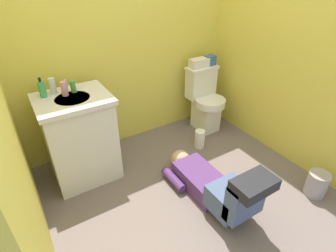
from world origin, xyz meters
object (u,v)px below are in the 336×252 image
object	(u,v)px
soap_dispenser	(42,89)
bottle_pink	(64,89)
tissue_box	(199,63)
toilet	(205,100)
toiletry_bag	(210,60)
bottle_clear	(52,86)
person_plumber	(214,185)
bottle_green	(73,87)
faucet	(66,86)
trash_can	(317,184)
paper_towel_roll	(200,139)
vanity_cabinet	(80,138)

from	to	relation	value
soap_dispenser	bottle_pink	xyz separation A→B (m)	(0.16, -0.06, -0.01)
tissue_box	toilet	bearing A→B (deg)	-63.57
toiletry_bag	bottle_clear	distance (m)	1.71
person_plumber	bottle_pink	world-z (taller)	bottle_pink
bottle_clear	bottle_green	distance (m)	0.16
faucet	soap_dispenser	world-z (taller)	soap_dispenser
tissue_box	bottle_green	distance (m)	1.41
tissue_box	trash_can	bearing A→B (deg)	-83.22
trash_can	paper_towel_roll	world-z (taller)	trash_can
faucet	bottle_pink	size ratio (longest dim) A/B	0.84
tissue_box	trash_can	size ratio (longest dim) A/B	0.96
bottle_clear	trash_can	world-z (taller)	bottle_clear
toilet	bottle_pink	distance (m)	1.61
toilet	paper_towel_roll	bearing A→B (deg)	-133.20
bottle_clear	bottle_green	world-z (taller)	bottle_clear
trash_can	bottle_green	bearing A→B (deg)	138.21
toiletry_bag	soap_dispenser	xyz separation A→B (m)	(-1.79, -0.06, 0.08)
vanity_cabinet	trash_can	xyz separation A→B (m)	(1.63, -1.33, -0.31)
faucet	toiletry_bag	xyz separation A→B (m)	(1.60, 0.04, -0.06)
faucet	soap_dispenser	distance (m)	0.19
toilet	bottle_green	size ratio (longest dim) A/B	7.47
vanity_cabinet	paper_towel_roll	xyz separation A→B (m)	(1.19, -0.23, -0.32)
toilet	person_plumber	xyz separation A→B (m)	(-0.68, -1.00, -0.19)
toilet	bottle_clear	world-z (taller)	bottle_clear
vanity_cabinet	tissue_box	distance (m)	1.51
faucet	bottle_green	size ratio (longest dim) A/B	1.00
bottle_pink	bottle_green	distance (m)	0.08
faucet	bottle_pink	bearing A→B (deg)	-111.73
toilet	trash_can	size ratio (longest dim) A/B	3.28
faucet	bottle_pink	xyz separation A→B (m)	(-0.03, -0.08, 0.01)
bottle_clear	vanity_cabinet	bearing A→B (deg)	-54.67
bottle_pink	bottle_green	xyz separation A→B (m)	(0.08, 0.03, -0.01)
faucet	tissue_box	bearing A→B (deg)	1.58
person_plumber	bottle_green	size ratio (longest dim) A/B	10.61
toilet	person_plumber	distance (m)	1.23
person_plumber	bottle_green	world-z (taller)	bottle_green
paper_towel_roll	trash_can	bearing A→B (deg)	-68.42
bottle_clear	paper_towel_roll	xyz separation A→B (m)	(1.30, -0.38, -0.78)
tissue_box	bottle_pink	size ratio (longest dim) A/B	1.85
faucet	tissue_box	xyz separation A→B (m)	(1.45, 0.04, -0.07)
vanity_cabinet	trash_can	bearing A→B (deg)	-39.19
vanity_cabinet	faucet	distance (m)	0.47
person_plumber	toiletry_bag	distance (m)	1.48
bottle_clear	trash_can	distance (m)	2.40
bottle_green	toilet	bearing A→B (deg)	0.09
toilet	vanity_cabinet	xyz separation A→B (m)	(-1.49, -0.09, 0.05)
faucet	bottle_green	world-z (taller)	same
toilet	bottle_pink	xyz separation A→B (m)	(-1.53, -0.03, 0.51)
vanity_cabinet	bottle_green	xyz separation A→B (m)	(0.04, 0.09, 0.45)
toiletry_bag	bottle_green	bearing A→B (deg)	-176.58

